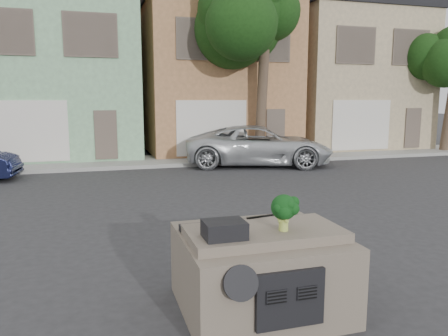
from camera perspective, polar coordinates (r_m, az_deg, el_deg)
name	(u,v)px	position (r m, az deg, el deg)	size (l,w,h in m)	color
ground_plane	(204,238)	(8.67, -2.62, -9.18)	(120.00, 120.00, 0.00)	#303033
sidewalk	(145,162)	(18.79, -10.33, 0.82)	(40.00, 3.00, 0.15)	gray
townhouse_mint	(59,76)	(22.58, -20.78, 11.16)	(7.20, 8.20, 7.55)	#83B488
townhouse_tan	(211,78)	(23.30, -1.68, 11.65)	(7.20, 8.20, 7.55)	#A7744A
townhouse_beige	(338,80)	(26.24, 14.68, 11.07)	(7.20, 8.20, 7.55)	tan
silver_pickup	(259,166)	(17.97, 4.57, 0.33)	(2.72, 5.90, 1.64)	silver
tree_near	(262,62)	(19.18, 5.00, 13.60)	(4.40, 4.00, 8.50)	#14350F
car_dashboard	(260,267)	(5.79, 4.67, -12.80)	(2.00, 1.80, 1.12)	#6C6052
instrument_hump	(224,229)	(5.08, 0.04, -8.03)	(0.48, 0.38, 0.20)	black
wiper_arm	(269,215)	(6.04, 5.93, -6.16)	(0.70, 0.03, 0.02)	black
broccoli	(284,212)	(5.36, 7.81, -5.75)	(0.38, 0.38, 0.46)	black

